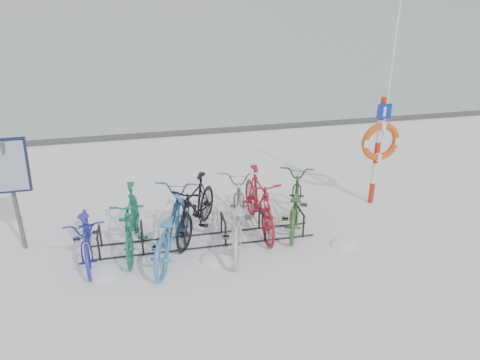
{
  "coord_description": "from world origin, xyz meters",
  "views": [
    {
      "loc": [
        -0.85,
        -7.18,
        4.57
      ],
      "look_at": [
        0.79,
        0.6,
        0.88
      ],
      "focal_mm": 35.0,
      "sensor_mm": 36.0,
      "label": 1
    }
  ],
  "objects": [
    {
      "name": "lifebuoy_station",
      "position": [
        3.65,
        0.74,
        1.38
      ],
      "size": [
        0.79,
        0.23,
        4.1
      ],
      "color": "#AD250D",
      "rests_on": "ground"
    },
    {
      "name": "bike_2",
      "position": [
        -0.59,
        -0.22,
        0.56
      ],
      "size": [
        1.36,
        2.26,
        1.12
      ],
      "primitive_type": "imported",
      "rotation": [
        0.0,
        0.0,
        2.83
      ],
      "color": "#387DB9",
      "rests_on": "ground"
    },
    {
      "name": "snow_drifts",
      "position": [
        0.0,
        -0.21,
        0.0
      ],
      "size": [
        4.65,
        1.92,
        0.19
      ],
      "color": "white",
      "rests_on": "ground"
    },
    {
      "name": "info_board",
      "position": [
        -3.12,
        0.42,
        1.47
      ],
      "size": [
        0.69,
        0.27,
        2.04
      ],
      "rotation": [
        0.0,
        0.0,
        0.02
      ],
      "color": "#595B5E",
      "rests_on": "ground"
    },
    {
      "name": "bike_5",
      "position": [
        1.09,
        0.28,
        0.59
      ],
      "size": [
        0.61,
        1.97,
        1.18
      ],
      "primitive_type": "imported",
      "rotation": [
        0.0,
        0.0,
        0.03
      ],
      "color": "maroon",
      "rests_on": "ground"
    },
    {
      "name": "quay_edge",
      "position": [
        0.0,
        5.9,
        0.05
      ],
      "size": [
        400.0,
        0.25,
        0.1
      ],
      "primitive_type": "cube",
      "color": "#3F3F42",
      "rests_on": "ground"
    },
    {
      "name": "ground",
      "position": [
        0.0,
        0.0,
        0.0
      ],
      "size": [
        900.0,
        900.0,
        0.0
      ],
      "primitive_type": "plane",
      "color": "white",
      "rests_on": "ground"
    },
    {
      "name": "bike_rack",
      "position": [
        0.0,
        0.0,
        0.18
      ],
      "size": [
        4.0,
        0.48,
        0.46
      ],
      "color": "black",
      "rests_on": "ground"
    },
    {
      "name": "bike_0",
      "position": [
        -1.98,
        -0.05,
        0.47
      ],
      "size": [
        0.82,
        1.87,
        0.95
      ],
      "primitive_type": "imported",
      "rotation": [
        0.0,
        0.0,
        0.11
      ],
      "color": "#292A9F",
      "rests_on": "ground"
    },
    {
      "name": "bike_1",
      "position": [
        -1.23,
        0.08,
        0.57
      ],
      "size": [
        0.7,
        1.94,
        1.14
      ],
      "primitive_type": "imported",
      "rotation": [
        0.0,
        0.0,
        -0.09
      ],
      "color": "#14604A",
      "rests_on": "ground"
    },
    {
      "name": "bike_3",
      "position": [
        -0.09,
        0.34,
        0.56
      ],
      "size": [
        1.34,
        1.89,
        1.12
      ],
      "primitive_type": "imported",
      "rotation": [
        0.0,
        0.0,
        -0.49
      ],
      "color": "black",
      "rests_on": "ground"
    },
    {
      "name": "bike_6",
      "position": [
        1.78,
        0.28,
        0.5
      ],
      "size": [
        1.31,
        2.03,
        1.0
      ],
      "primitive_type": "imported",
      "rotation": [
        0.0,
        0.0,
        2.77
      ],
      "color": "#28562B",
      "rests_on": "ground"
    },
    {
      "name": "bike_4",
      "position": [
        0.58,
        -0.12,
        0.58
      ],
      "size": [
        1.26,
        2.32,
        1.15
      ],
      "primitive_type": "imported",
      "rotation": [
        0.0,
        0.0,
        2.91
      ],
      "color": "#ACAFB4",
      "rests_on": "ground"
    }
  ]
}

